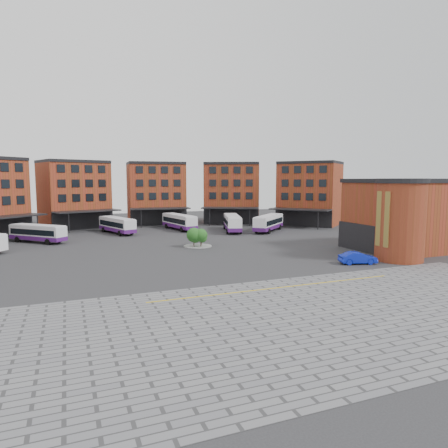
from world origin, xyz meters
name	(u,v)px	position (x,y,z in m)	size (l,w,h in m)	color
ground	(212,262)	(0.00, 0.00, 0.00)	(160.00, 160.00, 0.00)	#28282B
paving_zone	(330,313)	(2.00, -22.00, 0.01)	(50.00, 22.00, 0.02)	slate
yellow_line	(280,287)	(2.00, -14.00, 0.03)	(26.00, 0.15, 0.02)	gold
main_building	(128,195)	(-4.77, 38.25, 7.23)	(94.14, 42.48, 14.60)	maroon
east_building	(404,215)	(28.70, -3.06, 5.29)	(17.40, 15.40, 10.60)	maroon
tree_island	(198,236)	(1.93, 11.51, 1.65)	(4.40, 4.40, 3.08)	gray
bus_b	(38,233)	(-21.62, 25.49, 1.62)	(9.27, 9.20, 2.99)	silver
bus_c	(117,225)	(-7.95, 32.26, 1.69)	(6.01, 11.31, 3.12)	silver
bus_d	(179,222)	(4.83, 33.35, 1.75)	(4.73, 11.73, 3.22)	silver
bus_e	(232,223)	(14.16, 26.87, 1.79)	(6.09, 11.98, 3.30)	white
bus_f	(269,223)	(21.08, 24.32, 1.78)	(10.24, 10.03, 3.29)	white
blue_car	(358,258)	(16.53, -7.87, 0.76)	(1.61, 4.60, 1.52)	#0D20B3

